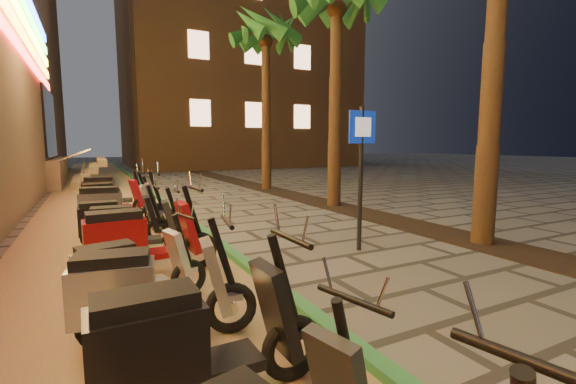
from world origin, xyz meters
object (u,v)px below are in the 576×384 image
scooter_9 (115,222)px  scooter_10 (116,208)px  scooter_7 (137,240)px  scooter_12 (109,199)px  scooter_6 (129,272)px  pedestrian_sign (361,158)px  scooter_5 (144,293)px  scooter_11 (118,205)px  scooter_8 (130,229)px  scooter_13 (111,192)px  scooter_4 (188,343)px

scooter_9 → scooter_10: 1.15m
scooter_7 → scooter_12: size_ratio=1.06×
scooter_6 → scooter_7: bearing=66.6°
scooter_6 → scooter_9: size_ratio=0.94×
scooter_6 → scooter_10: size_ratio=0.80×
pedestrian_sign → scooter_5: pedestrian_sign is taller
scooter_11 → scooter_12: bearing=96.7°
scooter_9 → scooter_11: (0.17, 2.08, 0.00)m
scooter_7 → scooter_8: (-0.01, 1.03, -0.05)m
scooter_5 → scooter_8: scooter_5 is taller
scooter_5 → scooter_13: bearing=98.9°
scooter_4 → scooter_5: (-0.15, 1.10, -0.01)m
scooter_7 → scooter_11: (-0.01, 3.97, -0.07)m
pedestrian_sign → scooter_9: 4.51m
scooter_7 → pedestrian_sign: bearing=-6.9°
scooter_5 → scooter_6: scooter_5 is taller
pedestrian_sign → scooter_6: bearing=-168.6°
scooter_11 → scooter_13: bearing=89.2°
scooter_8 → scooter_13: scooter_13 is taller
scooter_10 → scooter_12: scooter_10 is taller
scooter_5 → scooter_12: scooter_12 is taller
pedestrian_sign → scooter_8: size_ratio=1.53×
scooter_5 → scooter_4: bearing=-72.6°
scooter_4 → scooter_12: (-0.16, 7.87, -0.00)m
scooter_11 → scooter_12: 0.87m
scooter_6 → scooter_7: (0.20, 1.09, 0.10)m
scooter_13 → scooter_12: bearing=-89.7°
pedestrian_sign → scooter_10: 5.06m
scooter_5 → scooter_7: size_ratio=0.93×
scooter_7 → scooter_4: bearing=-93.3°
scooter_5 → scooter_9: 3.83m
pedestrian_sign → scooter_8: (-3.64, 1.26, -1.12)m
scooter_7 → scooter_12: (-0.15, 4.83, -0.03)m
scooter_13 → scooter_11: bearing=-83.4°
pedestrian_sign → scooter_13: (-3.70, 6.11, -1.06)m
pedestrian_sign → scooter_10: (-3.73, 3.26, -1.05)m
scooter_10 → scooter_13: 2.85m
scooter_10 → scooter_13: bearing=96.3°
scooter_10 → pedestrian_sign: bearing=-34.2°
scooter_4 → scooter_7: bearing=88.9°
pedestrian_sign → scooter_12: bearing=125.5°
scooter_10 → scooter_13: scooter_10 is taller
scooter_5 → scooter_13: scooter_13 is taller
pedestrian_sign → scooter_6: (-3.84, -0.86, -1.16)m
pedestrian_sign → scooter_10: bearing=137.5°
scooter_10 → scooter_13: (0.03, 2.85, -0.00)m
scooter_6 → scooter_10: bearing=75.7°
scooter_4 → scooter_6: (-0.21, 1.95, -0.07)m
scooter_8 → scooter_5: bearing=-88.0°
pedestrian_sign → scooter_13: 7.22m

